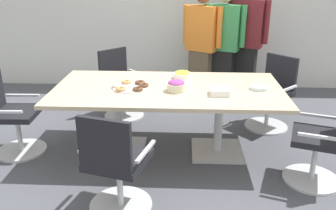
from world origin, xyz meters
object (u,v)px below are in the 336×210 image
at_px(person_standing_1, 223,45).
at_px(donut_platter, 131,86).
at_px(snack_bowl_candy_mix, 176,86).
at_px(person_standing_2, 246,41).
at_px(office_chair_3, 12,118).
at_px(plate_stack, 259,88).
at_px(conference_table, 168,98).
at_px(office_chair_0, 323,144).
at_px(office_chair_4, 116,169).
at_px(person_standing_0, 202,45).
at_px(snack_bowl_chips_yellow, 182,75).
at_px(office_chair_1, 271,96).
at_px(napkin_pile, 220,91).

distance_m(person_standing_1, donut_platter, 1.97).
bearing_deg(snack_bowl_candy_mix, donut_platter, 170.41).
xyz_separation_m(person_standing_2, donut_platter, (-1.45, -1.68, -0.16)).
bearing_deg(office_chair_3, plate_stack, 89.67).
relative_size(conference_table, office_chair_0, 2.64).
bearing_deg(snack_bowl_candy_mix, office_chair_0, -17.43).
distance_m(person_standing_1, snack_bowl_candy_mix, 1.81).
distance_m(office_chair_4, person_standing_0, 2.82).
bearing_deg(snack_bowl_chips_yellow, office_chair_1, 19.33).
relative_size(office_chair_3, office_chair_4, 1.00).
bearing_deg(office_chair_0, office_chair_3, 100.20).
height_order(office_chair_4, person_standing_1, person_standing_1).
distance_m(office_chair_0, donut_platter, 1.97).
bearing_deg(napkin_pile, office_chair_3, 177.38).
bearing_deg(office_chair_4, person_standing_1, 83.13).
bearing_deg(person_standing_1, conference_table, 86.17).
distance_m(person_standing_2, snack_bowl_candy_mix, 2.01).
bearing_deg(conference_table, office_chair_3, -176.60).
xyz_separation_m(snack_bowl_candy_mix, snack_bowl_chips_yellow, (0.06, 0.45, -0.02)).
height_order(snack_bowl_chips_yellow, plate_stack, snack_bowl_chips_yellow).
height_order(person_standing_0, napkin_pile, person_standing_0).
height_order(office_chair_0, person_standing_0, person_standing_0).
bearing_deg(person_standing_0, donut_platter, 93.20).
bearing_deg(napkin_pile, office_chair_1, 51.08).
height_order(person_standing_1, snack_bowl_candy_mix, person_standing_1).
distance_m(office_chair_3, snack_bowl_candy_mix, 1.83).
bearing_deg(person_standing_0, office_chair_3, 68.20).
bearing_deg(office_chair_3, office_chair_4, 51.45).
distance_m(office_chair_3, person_standing_0, 2.74).
bearing_deg(conference_table, plate_stack, -1.10).
xyz_separation_m(conference_table, person_standing_1, (0.73, 1.58, 0.26)).
bearing_deg(person_standing_2, plate_stack, 108.94).
bearing_deg(donut_platter, person_standing_0, 63.71).
height_order(donut_platter, plate_stack, donut_platter).
bearing_deg(office_chair_3, person_standing_0, 126.60).
bearing_deg(office_chair_0, snack_bowl_candy_mix, 90.87).
xyz_separation_m(office_chair_1, person_standing_1, (-0.55, 0.85, 0.48)).
relative_size(person_standing_1, snack_bowl_candy_mix, 8.77).
xyz_separation_m(office_chair_0, person_standing_2, (-0.41, 2.19, 0.52)).
distance_m(conference_table, person_standing_2, 1.97).
bearing_deg(person_standing_2, office_chair_1, 126.17).
bearing_deg(napkin_pile, conference_table, 158.85).
distance_m(office_chair_4, person_standing_1, 2.91).
height_order(snack_bowl_candy_mix, napkin_pile, snack_bowl_candy_mix).
height_order(office_chair_3, person_standing_0, person_standing_0).
height_order(person_standing_0, plate_stack, person_standing_0).
height_order(office_chair_4, person_standing_2, person_standing_2).
relative_size(office_chair_4, snack_bowl_candy_mix, 4.70).
bearing_deg(office_chair_4, person_standing_0, 89.16).
height_order(office_chair_3, person_standing_1, person_standing_1).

